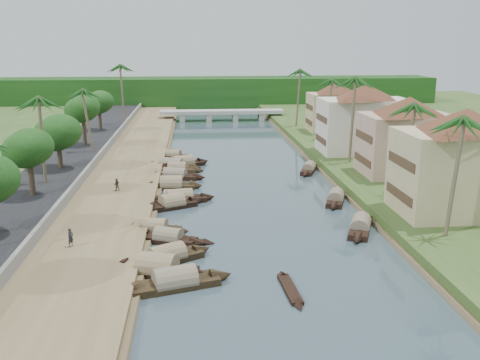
{
  "coord_description": "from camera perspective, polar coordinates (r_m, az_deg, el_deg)",
  "views": [
    {
      "loc": [
        -6.58,
        -49.78,
        17.31
      ],
      "look_at": [
        -1.36,
        9.45,
        2.0
      ],
      "focal_mm": 40.0,
      "sensor_mm": 36.0,
      "label": 1
    }
  ],
  "objects": [
    {
      "name": "sampan_10",
      "position": [
        74.14,
        -6.67,
        1.16
      ],
      "size": [
        7.48,
        3.06,
        2.05
      ],
      "rotation": [
        0.0,
        0.0,
        -0.21
      ],
      "color": "black",
      "rests_on": "ground"
    },
    {
      "name": "sampan_16",
      "position": [
        74.35,
        7.36,
        1.18
      ],
      "size": [
        4.07,
        7.55,
        1.89
      ],
      "rotation": [
        0.0,
        0.0,
        1.2
      ],
      "color": "black",
      "rests_on": "ground"
    },
    {
      "name": "sampan_9",
      "position": [
        70.48,
        -6.95,
        0.46
      ],
      "size": [
        8.57,
        3.78,
        2.14
      ],
      "rotation": [
        0.0,
        0.0,
        -0.27
      ],
      "color": "black",
      "rests_on": "ground"
    },
    {
      "name": "person_far",
      "position": [
        62.96,
        -13.04,
        -0.47
      ],
      "size": [
        0.82,
        0.71,
        1.44
      ],
      "primitive_type": "imported",
      "rotation": [
        0.0,
        0.0,
        3.4
      ],
      "color": "#3A3128",
      "rests_on": "left_bank"
    },
    {
      "name": "sampan_3",
      "position": [
        48.29,
        -7.63,
        -6.18
      ],
      "size": [
        7.11,
        4.14,
        1.95
      ],
      "rotation": [
        0.0,
        0.0,
        -0.41
      ],
      "color": "black",
      "rests_on": "ground"
    },
    {
      "name": "sampan_5",
      "position": [
        58.14,
        -7.25,
        -2.57
      ],
      "size": [
        7.33,
        4.71,
        2.31
      ],
      "rotation": [
        0.0,
        0.0,
        0.44
      ],
      "color": "black",
      "rests_on": "ground"
    },
    {
      "name": "sampan_1",
      "position": [
        42.14,
        -8.82,
        -9.37
      ],
      "size": [
        8.78,
        4.61,
        2.52
      ],
      "rotation": [
        0.0,
        0.0,
        -0.32
      ],
      "color": "black",
      "rests_on": "ground"
    },
    {
      "name": "palm_8",
      "position": [
        110.42,
        -12.54,
        11.68
      ],
      "size": [
        3.2,
        3.2,
        13.09
      ],
      "color": "brown",
      "rests_on": "ground"
    },
    {
      "name": "palm_0",
      "position": [
        47.31,
        22.27,
        5.78
      ],
      "size": [
        3.2,
        3.2,
        11.65
      ],
      "color": "brown",
      "rests_on": "ground"
    },
    {
      "name": "building_near",
      "position": [
        55.29,
        22.65,
        1.92
      ],
      "size": [
        14.85,
        14.85,
        10.2
      ],
      "color": "#CDB489",
      "rests_on": "right_bank"
    },
    {
      "name": "sampan_0",
      "position": [
        39.8,
        -6.94,
        -10.78
      ],
      "size": [
        9.19,
        4.33,
        2.36
      ],
      "rotation": [
        0.0,
        0.0,
        0.29
      ],
      "color": "black",
      "rests_on": "ground"
    },
    {
      "name": "sampan_15",
      "position": [
        60.63,
        10.19,
        -1.98
      ],
      "size": [
        4.01,
        7.52,
        2.03
      ],
      "rotation": [
        0.0,
        0.0,
        1.22
      ],
      "color": "black",
      "rests_on": "ground"
    },
    {
      "name": "sampan_6",
      "position": [
        60.43,
        -7.09,
        -1.92
      ],
      "size": [
        6.42,
        1.78,
        1.95
      ],
      "rotation": [
        0.0,
        0.0,
        0.03
      ],
      "color": "black",
      "rests_on": "ground"
    },
    {
      "name": "sampan_13",
      "position": [
        83.09,
        -7.12,
        2.59
      ],
      "size": [
        6.81,
        3.48,
        1.89
      ],
      "rotation": [
        0.0,
        0.0,
        -0.33
      ],
      "color": "black",
      "rests_on": "ground"
    },
    {
      "name": "canoe_0",
      "position": [
        39.38,
        5.35,
        -11.54
      ],
      "size": [
        1.25,
        6.53,
        0.86
      ],
      "rotation": [
        0.0,
        0.0,
        1.63
      ],
      "color": "black",
      "rests_on": "ground"
    },
    {
      "name": "palm_2",
      "position": [
        74.31,
        12.06,
        10.33
      ],
      "size": [
        3.2,
        3.2,
        13.03
      ],
      "color": "brown",
      "rests_on": "ground"
    },
    {
      "name": "tree_6",
      "position": [
        87.73,
        15.52,
        7.01
      ],
      "size": [
        4.57,
        4.57,
        7.55
      ],
      "color": "#493A2A",
      "rests_on": "ground"
    },
    {
      "name": "palm_1",
      "position": [
        59.42,
        17.48,
        7.41
      ],
      "size": [
        3.2,
        3.2,
        11.28
      ],
      "color": "brown",
      "rests_on": "ground"
    },
    {
      "name": "tree_2",
      "position": [
        60.81,
        -21.62,
        3.09
      ],
      "size": [
        4.76,
        4.76,
        7.05
      ],
      "color": "#493A2A",
      "rests_on": "ground"
    },
    {
      "name": "sampan_14",
      "position": [
        52.1,
        12.72,
        -4.85
      ],
      "size": [
        4.74,
        8.63,
        2.11
      ],
      "rotation": [
        0.0,
        0.0,
        1.18
      ],
      "color": "black",
      "rests_on": "ground"
    },
    {
      "name": "road",
      "position": [
        73.93,
        -18.93,
        0.66
      ],
      "size": [
        8.0,
        180.0,
        1.4
      ],
      "primitive_type": "cube",
      "color": "black",
      "rests_on": "ground"
    },
    {
      "name": "palm_7",
      "position": [
        106.66,
        6.22,
        11.41
      ],
      "size": [
        3.2,
        3.2,
        12.45
      ],
      "color": "brown",
      "rests_on": "ground"
    },
    {
      "name": "ground",
      "position": [
        53.11,
        2.36,
        -4.59
      ],
      "size": [
        220.0,
        220.0,
        0.0
      ],
      "primitive_type": "plane",
      "color": "#354750",
      "rests_on": "ground"
    },
    {
      "name": "building_mid",
      "position": [
        69.99,
        17.4,
        4.59
      ],
      "size": [
        14.11,
        14.11,
        9.7
      ],
      "color": "tan",
      "rests_on": "right_bank"
    },
    {
      "name": "tree_3",
      "position": [
        72.95,
        -18.85,
        4.75
      ],
      "size": [
        5.42,
        5.42,
        6.89
      ],
      "color": "#493A2A",
      "rests_on": "ground"
    },
    {
      "name": "person_near",
      "position": [
        46.85,
        -17.62,
        -5.86
      ],
      "size": [
        0.63,
        0.7,
        1.6
      ],
      "primitive_type": "imported",
      "rotation": [
        0.0,
        0.0,
        1.01
      ],
      "color": "#212328",
      "rests_on": "left_bank"
    },
    {
      "name": "sampan_12",
      "position": [
        76.44,
        -7.34,
        1.55
      ],
      "size": [
        9.33,
        4.75,
        2.21
      ],
      "rotation": [
        0.0,
        0.0,
        -0.35
      ],
      "color": "black",
      "rests_on": "ground"
    },
    {
      "name": "canoe_2",
      "position": [
        74.98,
        -5.72,
        1.1
      ],
      "size": [
        5.15,
        2.21,
        0.75
      ],
      "rotation": [
        0.0,
        0.0,
        -0.29
      ],
      "color": "black",
      "rests_on": "ground"
    },
    {
      "name": "sampan_4",
      "position": [
        50.87,
        -9.14,
        -5.16
      ],
      "size": [
        7.07,
        3.06,
        2.0
      ],
      "rotation": [
        0.0,
        0.0,
        -0.23
      ],
      "color": "black",
      "rests_on": "ground"
    },
    {
      "name": "palm_5",
      "position": [
        65.16,
        -20.73,
        7.96
      ],
      "size": [
        3.2,
        3.2,
        11.38
      ],
      "color": "brown",
      "rests_on": "ground"
    },
    {
      "name": "treeline",
      "position": [
        150.52,
        -2.55,
        9.35
      ],
      "size": [
        120.0,
        14.0,
        8.0
      ],
      "color": "#153E11",
      "rests_on": "ground"
    },
    {
      "name": "right_bank",
      "position": [
        76.18,
        14.72,
        1.29
      ],
      "size": [
        16.0,
        180.0,
        1.2
      ],
      "primitive_type": "cube",
      "color": "#314B1E",
      "rests_on": "ground"
    },
    {
      "name": "left_bank",
      "position": [
        72.42,
        -12.37,
        0.59
      ],
      "size": [
        10.0,
        180.0,
        0.8
      ],
      "primitive_type": "cube",
      "color": "brown",
      "rests_on": "ground"
    },
    {
      "name": "building_distant",
      "position": [
        101.97,
        10.19,
        7.78
      ],
      "size": [
        12.62,
        12.62,
        9.2
      ],
      "color": "#CDB489",
      "rests_on": "right_bank"
    },
    {
      "name": "palm_3",
      "position": [
        91.93,
        9.35,
        10.33
      ],
      "size": [
        3.2,
        3.2,
        11.62
      ],
      "color": "brown",
      "rests_on": "ground"
    },
    {
      "name": "canoe_1",
      "position": [
        48.2,
        -5.99,
        -6.56
      ],
      "size": [
        5.74,
        2.14,
        0.92
      ],
      "rotation": [
        0.0,
        0.0,
        -0.22
      ],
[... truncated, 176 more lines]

